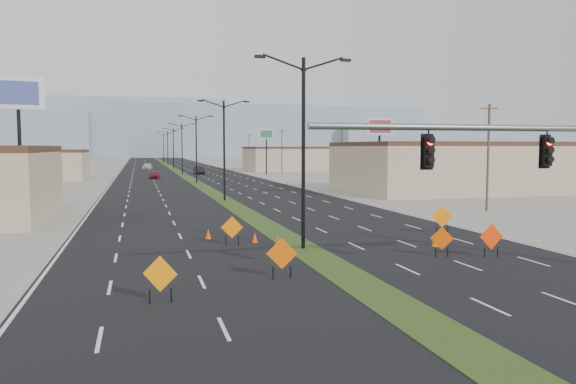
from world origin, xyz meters
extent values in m
plane|color=gray|center=(0.00, 0.00, 0.00)|extent=(600.00, 600.00, 0.00)
cube|color=black|center=(0.00, 100.00, 0.00)|extent=(25.00, 400.00, 0.02)
cube|color=#244217|center=(0.00, 100.00, 0.00)|extent=(2.00, 400.00, 0.04)
cube|color=tan|center=(34.00, 45.00, 2.75)|extent=(36.00, 18.00, 5.50)
cube|color=tan|center=(38.00, 110.00, 2.50)|extent=(44.00, 16.00, 5.00)
cube|color=#8A99AB|center=(40.00, 300.00, 14.00)|extent=(220.00, 50.00, 28.00)
cube|color=#8A99AB|center=(180.00, 290.00, 9.00)|extent=(160.00, 50.00, 18.00)
cube|color=#8A99AB|center=(-30.00, 320.00, 16.00)|extent=(140.00, 50.00, 32.00)
cylinder|color=slate|center=(5.20, 2.00, 6.10)|extent=(16.00, 0.24, 0.24)
cube|color=black|center=(1.70, 2.00, 5.22)|extent=(0.50, 0.28, 1.30)
sphere|color=#FF0C05|center=(1.70, 1.84, 5.57)|extent=(0.22, 0.22, 0.22)
cube|color=black|center=(6.70, 2.00, 5.22)|extent=(0.50, 0.28, 1.30)
sphere|color=#FF0C05|center=(6.70, 1.84, 5.57)|extent=(0.22, 0.22, 0.22)
cylinder|color=black|center=(0.00, 12.00, 5.00)|extent=(0.20, 0.20, 10.00)
cube|color=black|center=(-2.30, 12.00, 9.95)|extent=(0.55, 0.24, 0.14)
cube|color=black|center=(2.30, 12.00, 9.95)|extent=(0.55, 0.24, 0.14)
cylinder|color=black|center=(0.00, 40.00, 5.00)|extent=(0.20, 0.20, 10.00)
cube|color=black|center=(-2.30, 40.00, 9.95)|extent=(0.55, 0.24, 0.14)
cube|color=black|center=(2.30, 40.00, 9.95)|extent=(0.55, 0.24, 0.14)
cylinder|color=black|center=(0.00, 68.00, 5.00)|extent=(0.20, 0.20, 10.00)
cube|color=black|center=(-2.30, 68.00, 9.95)|extent=(0.55, 0.24, 0.14)
cube|color=black|center=(2.30, 68.00, 9.95)|extent=(0.55, 0.24, 0.14)
cylinder|color=black|center=(0.00, 96.00, 5.00)|extent=(0.20, 0.20, 10.00)
cube|color=black|center=(-2.30, 96.00, 9.95)|extent=(0.55, 0.24, 0.14)
cube|color=black|center=(2.30, 96.00, 9.95)|extent=(0.55, 0.24, 0.14)
cylinder|color=black|center=(0.00, 124.00, 5.00)|extent=(0.20, 0.20, 10.00)
cube|color=black|center=(-2.30, 124.00, 9.95)|extent=(0.55, 0.24, 0.14)
cube|color=black|center=(2.30, 124.00, 9.95)|extent=(0.55, 0.24, 0.14)
cylinder|color=black|center=(0.00, 152.00, 5.00)|extent=(0.20, 0.20, 10.00)
cube|color=black|center=(-2.30, 152.00, 9.95)|extent=(0.55, 0.24, 0.14)
cube|color=black|center=(2.30, 152.00, 9.95)|extent=(0.55, 0.24, 0.14)
cylinder|color=black|center=(0.00, 180.00, 5.00)|extent=(0.20, 0.20, 10.00)
cube|color=black|center=(-2.30, 180.00, 9.95)|extent=(0.55, 0.24, 0.14)
cube|color=black|center=(2.30, 180.00, 9.95)|extent=(0.55, 0.24, 0.14)
cylinder|color=#4C3823|center=(20.00, 25.00, 4.50)|extent=(0.20, 0.20, 9.00)
cube|color=#4C3823|center=(20.00, 25.00, 8.60)|extent=(1.60, 0.10, 0.10)
cylinder|color=#4C3823|center=(20.00, 60.00, 4.50)|extent=(0.20, 0.20, 9.00)
cube|color=#4C3823|center=(20.00, 60.00, 8.60)|extent=(1.60, 0.10, 0.10)
cylinder|color=#4C3823|center=(20.00, 95.00, 4.50)|extent=(0.20, 0.20, 9.00)
cube|color=#4C3823|center=(20.00, 95.00, 8.60)|extent=(1.60, 0.10, 0.10)
cylinder|color=#4C3823|center=(20.00, 130.00, 4.50)|extent=(0.20, 0.20, 9.00)
cube|color=#4C3823|center=(20.00, 130.00, 8.60)|extent=(1.60, 0.10, 0.10)
imported|color=maroon|center=(-5.72, 82.18, 0.66)|extent=(1.89, 4.01, 1.32)
imported|color=black|center=(3.37, 96.74, 0.75)|extent=(1.89, 4.66, 1.50)
imported|color=silver|center=(-6.35, 120.74, 0.75)|extent=(2.58, 5.34, 1.50)
cube|color=orange|center=(-7.70, 3.33, 1.04)|extent=(1.16, 0.55, 1.25)
cylinder|color=black|center=(-8.06, 3.33, 0.26)|extent=(0.05, 0.05, 0.52)
cylinder|color=black|center=(-7.34, 3.33, 0.26)|extent=(0.05, 0.05, 0.52)
cube|color=#E65704|center=(-2.77, 5.72, 1.06)|extent=(1.24, 0.38, 1.27)
cylinder|color=black|center=(-3.14, 5.72, 0.26)|extent=(0.05, 0.05, 0.53)
cylinder|color=black|center=(-2.40, 5.72, 0.26)|extent=(0.05, 0.05, 0.53)
cube|color=orange|center=(-3.46, 14.07, 1.00)|extent=(1.19, 0.26, 1.21)
cylinder|color=black|center=(-3.81, 14.07, 0.25)|extent=(0.05, 0.05, 0.50)
cylinder|color=black|center=(-3.11, 14.07, 0.25)|extent=(0.05, 0.05, 0.50)
cube|color=#DE4604|center=(5.93, 8.13, 0.94)|extent=(1.05, 0.47, 1.13)
cylinder|color=black|center=(5.60, 8.13, 0.23)|extent=(0.05, 0.05, 0.47)
cylinder|color=black|center=(6.26, 8.13, 0.23)|extent=(0.05, 0.05, 0.47)
cube|color=#FF3205|center=(8.17, 7.36, 1.05)|extent=(1.27, 0.04, 1.27)
cylinder|color=black|center=(7.80, 7.36, 0.26)|extent=(0.05, 0.05, 0.53)
cylinder|color=black|center=(8.54, 7.36, 0.26)|extent=(0.05, 0.05, 0.53)
cube|color=orange|center=(9.75, 14.63, 1.10)|extent=(1.28, 0.42, 1.32)
cylinder|color=black|center=(9.36, 14.63, 0.28)|extent=(0.05, 0.05, 0.55)
cylinder|color=black|center=(10.13, 14.63, 0.28)|extent=(0.05, 0.05, 0.55)
cone|color=#F53E05|center=(-2.08, 14.58, 0.29)|extent=(0.35, 0.35, 0.58)
cone|color=#FF3205|center=(-1.20, 12.82, 0.33)|extent=(0.43, 0.43, 0.66)
cone|color=#E56404|center=(7.15, 10.87, 0.34)|extent=(0.44, 0.44, 0.69)
cone|color=#EA4404|center=(-4.47, 16.55, 0.30)|extent=(0.46, 0.46, 0.59)
cylinder|color=black|center=(-16.01, 24.88, 4.17)|extent=(0.24, 0.24, 8.33)
cube|color=white|center=(-16.01, 24.88, 8.99)|extent=(3.30, 0.95, 2.19)
cube|color=#3F4E98|center=(-16.01, 24.68, 8.99)|extent=(2.60, 0.53, 1.53)
cylinder|color=black|center=(16.25, 38.66, 3.50)|extent=(0.24, 0.24, 7.01)
cube|color=white|center=(16.25, 38.66, 7.56)|extent=(2.76, 1.08, 1.84)
cube|color=#A33647|center=(16.25, 38.46, 7.56)|extent=(2.15, 0.65, 1.29)
cylinder|color=black|center=(15.73, 90.46, 3.68)|extent=(0.24, 0.24, 7.35)
cube|color=white|center=(15.73, 90.46, 7.93)|extent=(2.87, 1.21, 1.93)
cube|color=#327E58|center=(15.73, 90.26, 7.93)|extent=(2.23, 0.75, 1.35)
camera|label=1|loc=(-8.34, -16.14, 5.39)|focal=35.00mm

